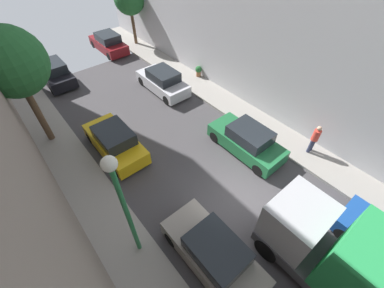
% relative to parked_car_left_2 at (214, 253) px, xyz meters
% --- Properties ---
extents(ground, '(32.00, 32.00, 0.00)m').
position_rel_parked_car_left_2_xyz_m(ground, '(2.70, 1.40, -0.72)').
color(ground, '#423F42').
extents(sidewalk_left, '(2.00, 44.00, 0.15)m').
position_rel_parked_car_left_2_xyz_m(sidewalk_left, '(-2.30, 1.40, -0.64)').
color(sidewalk_left, gray).
rests_on(sidewalk_left, ground).
extents(sidewalk_right, '(2.00, 44.00, 0.15)m').
position_rel_parked_car_left_2_xyz_m(sidewalk_right, '(7.70, 1.40, -0.64)').
color(sidewalk_right, gray).
rests_on(sidewalk_right, ground).
extents(parked_car_left_2, '(1.78, 4.20, 1.57)m').
position_rel_parked_car_left_2_xyz_m(parked_car_left_2, '(0.00, 0.00, 0.00)').
color(parked_car_left_2, gray).
rests_on(parked_car_left_2, ground).
extents(parked_car_left_3, '(1.78, 4.20, 1.57)m').
position_rel_parked_car_left_2_xyz_m(parked_car_left_3, '(0.00, 7.58, 0.00)').
color(parked_car_left_3, gold).
rests_on(parked_car_left_3, ground).
extents(parked_car_left_4, '(1.78, 4.20, 1.57)m').
position_rel_parked_car_left_2_xyz_m(parked_car_left_4, '(0.00, 16.91, 0.00)').
color(parked_car_left_4, black).
rests_on(parked_car_left_4, ground).
extents(parked_car_right_2, '(1.78, 4.20, 1.57)m').
position_rel_parked_car_left_2_xyz_m(parked_car_right_2, '(5.40, 3.14, 0.00)').
color(parked_car_right_2, '#1E6638').
rests_on(parked_car_right_2, ground).
extents(parked_car_right_3, '(1.78, 4.20, 1.57)m').
position_rel_parked_car_left_2_xyz_m(parked_car_right_3, '(5.40, 10.84, 0.00)').
color(parked_car_right_3, silver).
rests_on(parked_car_right_3, ground).
extents(parked_car_right_4, '(1.78, 4.20, 1.57)m').
position_rel_parked_car_left_2_xyz_m(parked_car_right_4, '(5.40, 19.05, 0.00)').
color(parked_car_right_4, maroon).
rests_on(parked_car_right_4, ground).
extents(delivery_truck, '(2.26, 6.60, 3.38)m').
position_rel_parked_car_left_2_xyz_m(delivery_truck, '(2.70, -3.91, 1.07)').
color(delivery_truck, '#4C4C51').
rests_on(delivery_truck, ground).
extents(pedestrian, '(0.40, 0.36, 1.72)m').
position_rel_parked_car_left_2_xyz_m(pedestrian, '(7.89, 0.80, 0.35)').
color(pedestrian, '#2D334C').
rests_on(pedestrian, sidewalk_right).
extents(street_tree_0, '(3.16, 3.16, 6.17)m').
position_rel_parked_car_left_2_xyz_m(street_tree_0, '(-2.44, 10.77, 3.99)').
color(street_tree_0, brown).
rests_on(street_tree_0, sidewalk_left).
extents(potted_plant_2, '(0.48, 0.48, 0.80)m').
position_rel_parked_car_left_2_xyz_m(potted_plant_2, '(8.45, 10.54, -0.12)').
color(potted_plant_2, brown).
rests_on(potted_plant_2, sidewalk_right).
extents(lamp_post, '(0.44, 0.44, 5.30)m').
position_rel_parked_car_left_2_xyz_m(lamp_post, '(-1.90, 2.19, 2.94)').
color(lamp_post, '#26723F').
rests_on(lamp_post, sidewalk_left).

